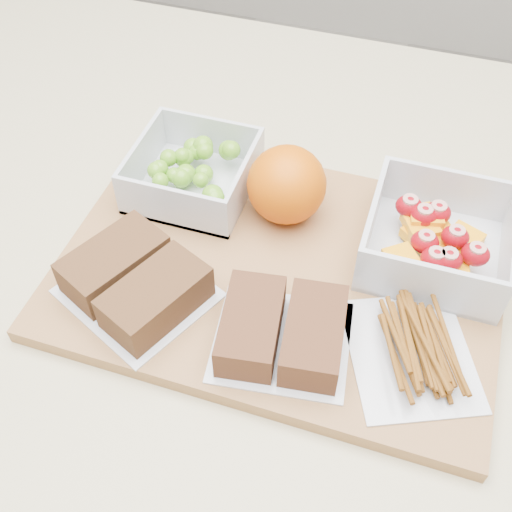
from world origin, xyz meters
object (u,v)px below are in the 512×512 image
object	(u,v)px
orange	(287,185)
sandwich_bag_center	(282,331)
fruit_container	(436,241)
sandwich_bag_left	(135,281)
grape_container	(194,172)
cutting_board	(280,270)
pretzel_bag	(413,347)

from	to	relation	value
orange	sandwich_bag_center	distance (m)	0.16
orange	fruit_container	bearing A→B (deg)	-4.69
orange	sandwich_bag_left	xyz separation A→B (m)	(-0.10, -0.14, -0.02)
grape_container	orange	distance (m)	0.10
cutting_board	pretzel_bag	distance (m)	0.15
orange	pretzel_bag	bearing A→B (deg)	-41.28
grape_container	pretzel_bag	bearing A→B (deg)	-28.83
grape_container	orange	xyz separation A→B (m)	(0.10, -0.01, 0.02)
sandwich_bag_left	sandwich_bag_center	xyz separation A→B (m)	(0.14, -0.01, -0.00)
grape_container	sandwich_bag_left	world-z (taller)	grape_container
cutting_board	fruit_container	world-z (taller)	fruit_container
pretzel_bag	grape_container	bearing A→B (deg)	151.17
fruit_container	orange	distance (m)	0.15
cutting_board	orange	size ratio (longest dim) A/B	5.27
grape_container	fruit_container	world-z (taller)	fruit_container
fruit_container	pretzel_bag	bearing A→B (deg)	-90.93
cutting_board	sandwich_bag_center	distance (m)	0.09
cutting_board	sandwich_bag_left	xyz separation A→B (m)	(-0.12, -0.07, 0.03)
sandwich_bag_left	sandwich_bag_center	world-z (taller)	sandwich_bag_left
cutting_board	orange	distance (m)	0.09
grape_container	pretzel_bag	size ratio (longest dim) A/B	0.78
pretzel_bag	fruit_container	bearing A→B (deg)	89.07
grape_container	sandwich_bag_left	size ratio (longest dim) A/B	0.75
sandwich_bag_center	fruit_container	bearing A→B (deg)	51.77
sandwich_bag_left	grape_container	bearing A→B (deg)	90.46
fruit_container	orange	bearing A→B (deg)	175.31
cutting_board	grape_container	world-z (taller)	grape_container
sandwich_bag_left	pretzel_bag	world-z (taller)	sandwich_bag_left
sandwich_bag_left	pretzel_bag	xyz separation A→B (m)	(0.25, 0.01, -0.01)
orange	sandwich_bag_center	size ratio (longest dim) A/B	0.61
sandwich_bag_center	cutting_board	bearing A→B (deg)	107.19
fruit_container	pretzel_bag	world-z (taller)	fruit_container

